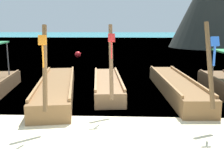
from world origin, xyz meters
TOP-DOWN VIEW (x-y plane):
  - ground at (0.00, 0.00)m, footprint 120.00×120.00m
  - sea_water at (0.00, 61.73)m, footprint 120.00×120.00m
  - longtail_boat_orange_ribbon at (-2.21, 4.13)m, footprint 2.39×7.12m
  - longtail_boat_red_ribbon at (-0.24, 4.88)m, footprint 1.58×5.83m
  - longtail_boat_blue_ribbon at (2.54, 4.62)m, footprint 1.43×7.19m
  - karst_rock at (12.07, 29.21)m, footprint 11.09×10.74m
  - mooring_buoy_near at (-3.60, 16.87)m, footprint 0.53×0.53m

SIDE VIEW (x-z plane):
  - ground at x=0.00m, z-range 0.00..0.00m
  - sea_water at x=0.00m, z-range 0.00..0.00m
  - mooring_buoy_near at x=-3.60m, z-range 0.00..0.53m
  - longtail_boat_red_ribbon at x=-0.24m, z-range -1.09..1.67m
  - longtail_boat_orange_ribbon at x=-2.21m, z-range -1.07..1.67m
  - longtail_boat_blue_ribbon at x=2.54m, z-range -1.10..1.73m
  - karst_rock at x=12.07m, z-range -0.17..11.43m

